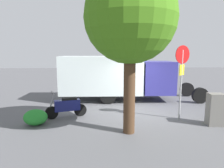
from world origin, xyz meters
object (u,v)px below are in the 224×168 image
at_px(box_truck_near, 118,75).
at_px(stop_sign, 182,71).
at_px(motorcycle, 67,106).
at_px(street_tree, 130,18).
at_px(utility_cabinet, 215,109).

distance_m(box_truck_near, stop_sign, 4.42).
bearing_deg(stop_sign, box_truck_near, -57.29).
xyz_separation_m(motorcycle, street_tree, (-2.51, 1.83, 3.45)).
bearing_deg(box_truck_near, motorcycle, -126.47).
distance_m(motorcycle, utility_cabinet, 6.14).
height_order(motorcycle, street_tree, street_tree).
bearing_deg(box_truck_near, utility_cabinet, -50.97).
relative_size(street_tree, utility_cabinet, 4.34).
relative_size(box_truck_near, street_tree, 1.54).
distance_m(stop_sign, utility_cabinet, 2.01).
xyz_separation_m(box_truck_near, motorcycle, (2.55, 3.24, -1.00)).
bearing_deg(utility_cabinet, motorcycle, -12.05).
xyz_separation_m(motorcycle, utility_cabinet, (-6.00, 1.28, 0.12)).
bearing_deg(motorcycle, street_tree, 127.10).
xyz_separation_m(stop_sign, utility_cabinet, (-1.08, 0.84, -1.46)).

